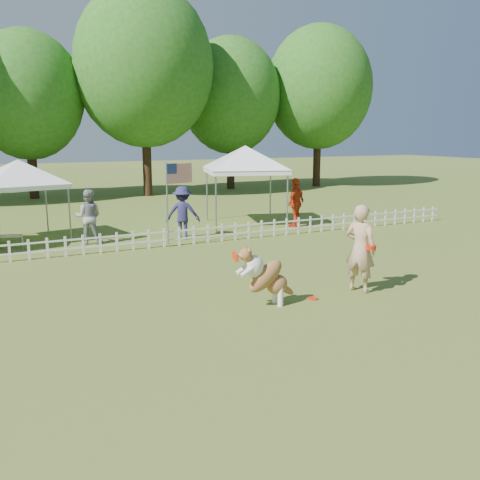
{
  "coord_description": "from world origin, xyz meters",
  "views": [
    {
      "loc": [
        -6.0,
        -8.82,
        3.51
      ],
      "look_at": [
        -0.59,
        2.0,
        1.1
      ],
      "focal_mm": 40.0,
      "sensor_mm": 36.0,
      "label": 1
    }
  ],
  "objects_px": {
    "dog": "(266,276)",
    "canopy_tent_right": "(245,186)",
    "handler": "(360,248)",
    "spectator_b": "(183,213)",
    "frisbee_on_turf": "(312,298)",
    "spectator_c": "(296,202)",
    "flag_pole": "(167,205)",
    "spectator_a": "(89,217)",
    "canopy_tent_left": "(21,202)"
  },
  "relations": [
    {
      "from": "canopy_tent_right",
      "to": "spectator_b",
      "type": "relative_size",
      "value": 1.68
    },
    {
      "from": "frisbee_on_turf",
      "to": "spectator_b",
      "type": "bearing_deg",
      "value": 90.83
    },
    {
      "from": "dog",
      "to": "spectator_b",
      "type": "relative_size",
      "value": 0.73
    },
    {
      "from": "handler",
      "to": "canopy_tent_right",
      "type": "bearing_deg",
      "value": -35.33
    },
    {
      "from": "frisbee_on_turf",
      "to": "canopy_tent_right",
      "type": "bearing_deg",
      "value": 71.49
    },
    {
      "from": "frisbee_on_turf",
      "to": "spectator_a",
      "type": "xyz_separation_m",
      "value": [
        -3.11,
        8.21,
        0.87
      ]
    },
    {
      "from": "flag_pole",
      "to": "spectator_b",
      "type": "bearing_deg",
      "value": 35.04
    },
    {
      "from": "handler",
      "to": "canopy_tent_left",
      "type": "relative_size",
      "value": 0.75
    },
    {
      "from": "canopy_tent_left",
      "to": "spectator_b",
      "type": "distance_m",
      "value": 5.29
    },
    {
      "from": "frisbee_on_turf",
      "to": "flag_pole",
      "type": "xyz_separation_m",
      "value": [
        -1.01,
        6.56,
        1.32
      ]
    },
    {
      "from": "spectator_b",
      "to": "spectator_c",
      "type": "bearing_deg",
      "value": -150.31
    },
    {
      "from": "handler",
      "to": "spectator_b",
      "type": "xyz_separation_m",
      "value": [
        -1.37,
        7.59,
        -0.1
      ]
    },
    {
      "from": "canopy_tent_right",
      "to": "spectator_c",
      "type": "distance_m",
      "value": 2.07
    },
    {
      "from": "dog",
      "to": "spectator_b",
      "type": "bearing_deg",
      "value": 82.39
    },
    {
      "from": "canopy_tent_right",
      "to": "spectator_b",
      "type": "height_order",
      "value": "canopy_tent_right"
    },
    {
      "from": "spectator_c",
      "to": "spectator_b",
      "type": "bearing_deg",
      "value": -25.57
    },
    {
      "from": "canopy_tent_left",
      "to": "canopy_tent_right",
      "type": "xyz_separation_m",
      "value": [
        8.09,
        -0.34,
        0.18
      ]
    },
    {
      "from": "spectator_c",
      "to": "handler",
      "type": "bearing_deg",
      "value": 37.36
    },
    {
      "from": "frisbee_on_turf",
      "to": "canopy_tent_left",
      "type": "relative_size",
      "value": 0.09
    },
    {
      "from": "canopy_tent_left",
      "to": "spectator_c",
      "type": "distance_m",
      "value": 9.76
    },
    {
      "from": "handler",
      "to": "canopy_tent_left",
      "type": "distance_m",
      "value": 11.44
    },
    {
      "from": "handler",
      "to": "spectator_c",
      "type": "distance_m",
      "value": 8.61
    },
    {
      "from": "flag_pole",
      "to": "spectator_b",
      "type": "xyz_separation_m",
      "value": [
        0.9,
        1.04,
        -0.44
      ]
    },
    {
      "from": "frisbee_on_turf",
      "to": "spectator_b",
      "type": "height_order",
      "value": "spectator_b"
    },
    {
      "from": "frisbee_on_turf",
      "to": "canopy_tent_left",
      "type": "height_order",
      "value": "canopy_tent_left"
    },
    {
      "from": "canopy_tent_left",
      "to": "canopy_tent_right",
      "type": "bearing_deg",
      "value": -13.02
    },
    {
      "from": "handler",
      "to": "flag_pole",
      "type": "height_order",
      "value": "flag_pole"
    },
    {
      "from": "canopy_tent_left",
      "to": "flag_pole",
      "type": "relative_size",
      "value": 0.99
    },
    {
      "from": "handler",
      "to": "frisbee_on_turf",
      "type": "relative_size",
      "value": 7.96
    },
    {
      "from": "dog",
      "to": "canopy_tent_right",
      "type": "bearing_deg",
      "value": 65.5
    },
    {
      "from": "canopy_tent_right",
      "to": "spectator_b",
      "type": "bearing_deg",
      "value": -136.81
    },
    {
      "from": "dog",
      "to": "spectator_a",
      "type": "distance_m",
      "value": 8.44
    },
    {
      "from": "handler",
      "to": "dog",
      "type": "height_order",
      "value": "handler"
    },
    {
      "from": "spectator_b",
      "to": "canopy_tent_left",
      "type": "bearing_deg",
      "value": 3.52
    },
    {
      "from": "canopy_tent_left",
      "to": "spectator_c",
      "type": "relative_size",
      "value": 1.41
    },
    {
      "from": "frisbee_on_turf",
      "to": "spectator_a",
      "type": "distance_m",
      "value": 8.82
    },
    {
      "from": "frisbee_on_turf",
      "to": "canopy_tent_left",
      "type": "distance_m",
      "value": 10.88
    },
    {
      "from": "dog",
      "to": "canopy_tent_right",
      "type": "xyz_separation_m",
      "value": [
        4.24,
        9.24,
        0.85
      ]
    },
    {
      "from": "spectator_b",
      "to": "frisbee_on_turf",
      "type": "bearing_deg",
      "value": 116.33
    },
    {
      "from": "flag_pole",
      "to": "spectator_a",
      "type": "relative_size",
      "value": 1.51
    },
    {
      "from": "dog",
      "to": "frisbee_on_turf",
      "type": "height_order",
      "value": "dog"
    },
    {
      "from": "canopy_tent_right",
      "to": "flag_pole",
      "type": "distance_m",
      "value": 4.9
    },
    {
      "from": "frisbee_on_turf",
      "to": "canopy_tent_left",
      "type": "bearing_deg",
      "value": 117.56
    },
    {
      "from": "flag_pole",
      "to": "spectator_a",
      "type": "bearing_deg",
      "value": 127.71
    },
    {
      "from": "frisbee_on_turf",
      "to": "spectator_c",
      "type": "bearing_deg",
      "value": 59.88
    },
    {
      "from": "spectator_b",
      "to": "spectator_c",
      "type": "xyz_separation_m",
      "value": [
        4.72,
        0.35,
        0.04
      ]
    },
    {
      "from": "dog",
      "to": "spectator_b",
      "type": "distance_m",
      "value": 7.67
    },
    {
      "from": "spectator_a",
      "to": "handler",
      "type": "bearing_deg",
      "value": 140.67
    },
    {
      "from": "handler",
      "to": "dog",
      "type": "xyz_separation_m",
      "value": [
        -2.41,
        -0.01,
        -0.34
      ]
    },
    {
      "from": "spectator_a",
      "to": "frisbee_on_turf",
      "type": "bearing_deg",
      "value": 133.33
    }
  ]
}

